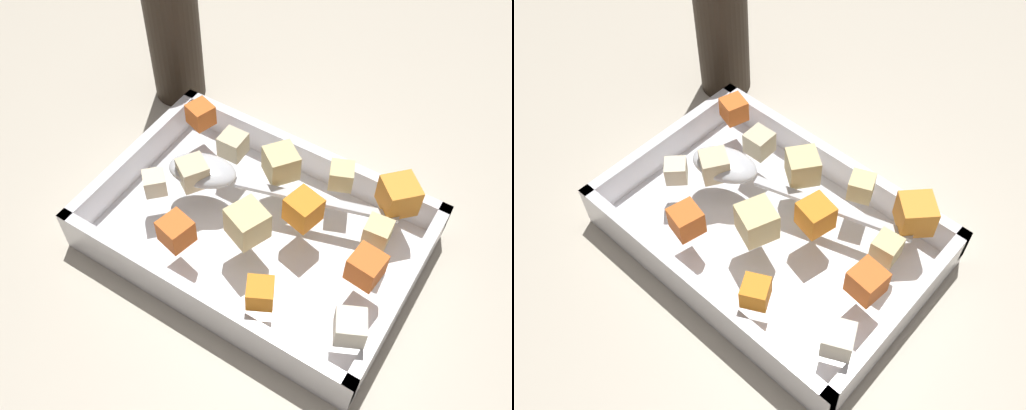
% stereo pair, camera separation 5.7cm
% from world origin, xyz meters
% --- Properties ---
extents(ground_plane, '(4.00, 4.00, 0.00)m').
position_xyz_m(ground_plane, '(0.00, 0.00, 0.00)').
color(ground_plane, '#BCB29E').
extents(baking_dish, '(0.33, 0.23, 0.05)m').
position_xyz_m(baking_dish, '(0.01, 0.01, 0.02)').
color(baking_dish, silver).
rests_on(baking_dish, ground_plane).
extents(carrot_chunk_heap_side, '(0.03, 0.03, 0.03)m').
position_xyz_m(carrot_chunk_heap_side, '(-0.04, -0.06, 0.07)').
color(carrot_chunk_heap_side, orange).
rests_on(carrot_chunk_heap_side, baking_dish).
extents(carrot_chunk_corner_ne, '(0.03, 0.03, 0.03)m').
position_xyz_m(carrot_chunk_corner_ne, '(0.13, -0.00, 0.07)').
color(carrot_chunk_corner_ne, orange).
rests_on(carrot_chunk_corner_ne, baking_dish).
extents(carrot_chunk_mid_left, '(0.05, 0.05, 0.03)m').
position_xyz_m(carrot_chunk_mid_left, '(0.12, 0.09, 0.07)').
color(carrot_chunk_mid_left, orange).
rests_on(carrot_chunk_mid_left, baking_dish).
extents(carrot_chunk_under_handle, '(0.03, 0.03, 0.03)m').
position_xyz_m(carrot_chunk_under_handle, '(-0.12, 0.08, 0.07)').
color(carrot_chunk_under_handle, orange).
rests_on(carrot_chunk_under_handle, baking_dish).
extents(carrot_chunk_near_spoon, '(0.03, 0.03, 0.02)m').
position_xyz_m(carrot_chunk_near_spoon, '(0.06, -0.07, 0.07)').
color(carrot_chunk_near_spoon, orange).
rests_on(carrot_chunk_near_spoon, baking_dish).
extents(carrot_chunk_corner_sw, '(0.04, 0.04, 0.03)m').
position_xyz_m(carrot_chunk_corner_sw, '(0.05, 0.03, 0.07)').
color(carrot_chunk_corner_sw, orange).
rests_on(carrot_chunk_corner_sw, baking_dish).
extents(potato_chunk_far_left, '(0.04, 0.04, 0.03)m').
position_xyz_m(potato_chunk_far_left, '(-0.07, 0.01, 0.07)').
color(potato_chunk_far_left, beige).
rests_on(potato_chunk_far_left, baking_dish).
extents(potato_chunk_near_right, '(0.03, 0.03, 0.02)m').
position_xyz_m(potato_chunk_near_right, '(-0.10, -0.02, 0.06)').
color(potato_chunk_near_right, beige).
rests_on(potato_chunk_near_right, baking_dish).
extents(potato_chunk_near_left, '(0.04, 0.04, 0.03)m').
position_xyz_m(potato_chunk_near_left, '(-0.00, 0.07, 0.07)').
color(potato_chunk_near_left, '#E0CC89').
rests_on(potato_chunk_near_left, baking_dish).
extents(potato_chunk_heap_top, '(0.04, 0.04, 0.03)m').
position_xyz_m(potato_chunk_heap_top, '(0.01, -0.02, 0.07)').
color(potato_chunk_heap_top, '#E0CC89').
rests_on(potato_chunk_heap_top, baking_dish).
extents(potato_chunk_front_center, '(0.03, 0.03, 0.02)m').
position_xyz_m(potato_chunk_front_center, '(0.06, 0.09, 0.07)').
color(potato_chunk_front_center, '#E0CC89').
rests_on(potato_chunk_front_center, baking_dish).
extents(potato_chunk_corner_se, '(0.03, 0.03, 0.02)m').
position_xyz_m(potato_chunk_corner_se, '(0.12, 0.04, 0.07)').
color(potato_chunk_corner_se, '#E0CC89').
rests_on(potato_chunk_corner_se, baking_dish).
extents(potato_chunk_far_right, '(0.03, 0.03, 0.03)m').
position_xyz_m(potato_chunk_far_right, '(-0.06, 0.06, 0.07)').
color(potato_chunk_far_right, beige).
rests_on(potato_chunk_far_right, baking_dish).
extents(parsnip_chunk_corner_nw, '(0.04, 0.04, 0.03)m').
position_xyz_m(parsnip_chunk_corner_nw, '(0.14, -0.06, 0.07)').
color(parsnip_chunk_corner_nw, silver).
rests_on(parsnip_chunk_corner_nw, baking_dish).
extents(serving_spoon, '(0.24, 0.10, 0.02)m').
position_xyz_m(serving_spoon, '(-0.05, 0.02, 0.06)').
color(serving_spoon, silver).
rests_on(serving_spoon, baking_dish).
extents(pepper_mill, '(0.07, 0.07, 0.24)m').
position_xyz_m(pepper_mill, '(-0.21, 0.16, 0.11)').
color(pepper_mill, '#2D2319').
rests_on(pepper_mill, ground_plane).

